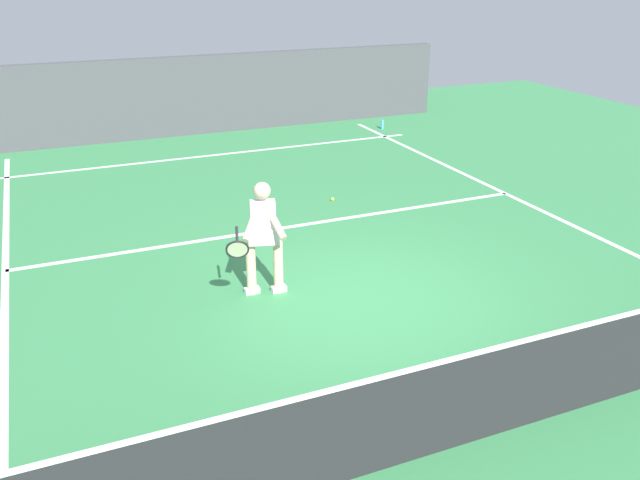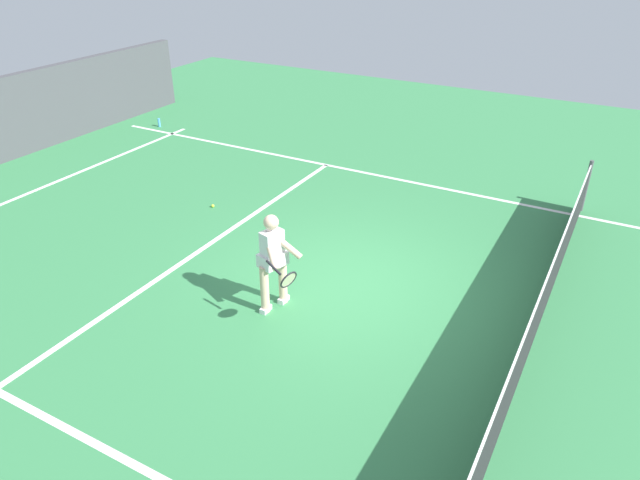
{
  "view_description": "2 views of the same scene",
  "coord_description": "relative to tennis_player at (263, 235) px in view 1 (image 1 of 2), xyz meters",
  "views": [
    {
      "loc": [
        3.65,
        6.95,
        4.14
      ],
      "look_at": [
        0.72,
        0.1,
        1.01
      ],
      "focal_mm": 37.6,
      "sensor_mm": 36.0,
      "label": 1
    },
    {
      "loc": [
        7.23,
        3.41,
        5.16
      ],
      "look_at": [
        0.62,
        -0.24,
        1.02
      ],
      "focal_mm": 32.7,
      "sensor_mm": 36.0,
      "label": 2
    }
  ],
  "objects": [
    {
      "name": "ground_plane",
      "position": [
        -1.18,
        0.71,
        -0.85
      ],
      "size": [
        26.51,
        26.51,
        0.0
      ],
      "primitive_type": "plane",
      "color": "#38844C"
    },
    {
      "name": "court_back_wall",
      "position": [
        -1.18,
        -9.19,
        0.13
      ],
      "size": [
        13.79,
        0.24,
        1.95
      ],
      "primitive_type": "cube",
      "color": "#47474C",
      "rests_on": "ground"
    },
    {
      "name": "baseline_marking",
      "position": [
        -1.18,
        -6.99,
        -0.84
      ],
      "size": [
        9.79,
        0.1,
        0.01
      ],
      "primitive_type": "cube",
      "color": "white",
      "rests_on": "ground"
    },
    {
      "name": "service_line_marking",
      "position": [
        -1.18,
        -2.13,
        -0.84
      ],
      "size": [
        8.79,
        0.1,
        0.01
      ],
      "primitive_type": "cube",
      "color": "white",
      "rests_on": "ground"
    },
    {
      "name": "sideline_left_marking",
      "position": [
        -5.57,
        0.71,
        -0.84
      ],
      "size": [
        0.1,
        18.39,
        0.01
      ],
      "primitive_type": "cube",
      "color": "white",
      "rests_on": "ground"
    },
    {
      "name": "sideline_right_marking",
      "position": [
        3.22,
        0.71,
        -0.84
      ],
      "size": [
        0.1,
        18.39,
        0.01
      ],
      "primitive_type": "cube",
      "color": "white",
      "rests_on": "ground"
    },
    {
      "name": "court_net",
      "position": [
        -1.18,
        3.6,
        -0.35
      ],
      "size": [
        9.47,
        0.08,
        1.07
      ],
      "color": "#4C4C51",
      "rests_on": "ground"
    },
    {
      "name": "tennis_player",
      "position": [
        0.0,
        0.0,
        0.0
      ],
      "size": [
        0.95,
        0.88,
        1.55
      ],
      "color": "beige",
      "rests_on": "ground"
    },
    {
      "name": "tennis_ball_near",
      "position": [
        -2.36,
        -3.05,
        -0.81
      ],
      "size": [
        0.07,
        0.07,
        0.07
      ],
      "primitive_type": "sphere",
      "color": "#D1E533",
      "rests_on": "ground"
    },
    {
      "name": "water_bottle",
      "position": [
        -5.91,
        -7.74,
        -0.73
      ],
      "size": [
        0.07,
        0.07,
        0.24
      ],
      "primitive_type": "cylinder",
      "color": "#4C9EE5",
      "rests_on": "ground"
    }
  ]
}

